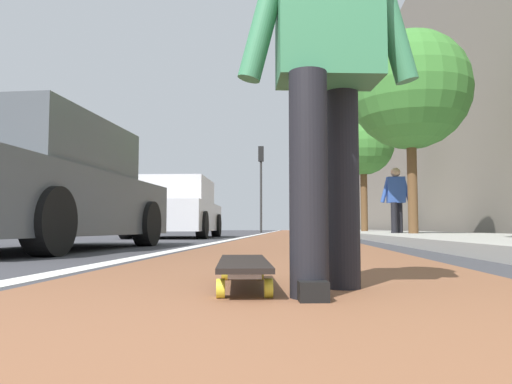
% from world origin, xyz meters
% --- Properties ---
extents(ground_plane, '(80.00, 80.00, 0.00)m').
position_xyz_m(ground_plane, '(10.00, 0.00, 0.00)').
color(ground_plane, '#38383D').
extents(bike_lane_paint, '(56.00, 2.21, 0.00)m').
position_xyz_m(bike_lane_paint, '(24.00, 0.00, 0.00)').
color(bike_lane_paint, brown).
rests_on(bike_lane_paint, ground).
extents(lane_stripe_white, '(52.00, 0.16, 0.01)m').
position_xyz_m(lane_stripe_white, '(20.00, 1.25, 0.00)').
color(lane_stripe_white, silver).
rests_on(lane_stripe_white, ground).
extents(sidewalk_curb, '(52.00, 3.20, 0.12)m').
position_xyz_m(sidewalk_curb, '(18.00, -3.11, 0.06)').
color(sidewalk_curb, '#9E9B93').
rests_on(sidewalk_curb, ground).
extents(building_facade, '(40.00, 1.20, 10.88)m').
position_xyz_m(building_facade, '(22.00, -5.92, 5.44)').
color(building_facade, slate).
rests_on(building_facade, ground).
extents(skateboard, '(0.86, 0.30, 0.11)m').
position_xyz_m(skateboard, '(1.54, 0.16, 0.09)').
color(skateboard, yellow).
rests_on(skateboard, ground).
extents(skater_person, '(0.48, 0.72, 1.64)m').
position_xyz_m(skater_person, '(1.39, -0.18, 0.94)').
color(skater_person, black).
rests_on(skater_person, ground).
extents(parked_car_near, '(4.12, 1.96, 1.47)m').
position_xyz_m(parked_car_near, '(4.84, 2.83, 0.70)').
color(parked_car_near, '#4C5156').
rests_on(parked_car_near, ground).
extents(parked_car_mid, '(4.24, 2.06, 1.47)m').
position_xyz_m(parked_car_mid, '(11.65, 2.92, 0.70)').
color(parked_car_mid, silver).
rests_on(parked_car_mid, ground).
extents(traffic_light, '(0.33, 0.28, 4.57)m').
position_xyz_m(traffic_light, '(25.23, 1.65, 3.14)').
color(traffic_light, '#2D2D2D').
rests_on(traffic_light, ground).
extents(street_tree_mid, '(2.71, 2.71, 4.73)m').
position_xyz_m(street_tree_mid, '(10.64, -2.71, 3.37)').
color(street_tree_mid, brown).
rests_on(street_tree_mid, ground).
extents(street_tree_far, '(2.34, 2.34, 4.59)m').
position_xyz_m(street_tree_far, '(18.15, -2.71, 3.39)').
color(street_tree_far, brown).
rests_on(street_tree_far, ground).
extents(pedestrian_distant, '(0.48, 0.74, 1.70)m').
position_xyz_m(pedestrian_distant, '(11.45, -2.52, 0.97)').
color(pedestrian_distant, black).
rests_on(pedestrian_distant, ground).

